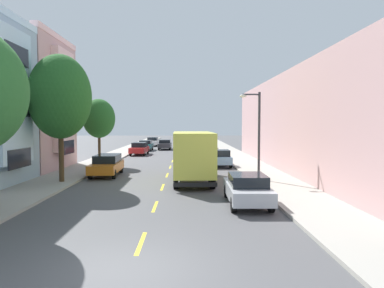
% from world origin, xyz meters
% --- Properties ---
extents(ground_plane, '(160.00, 160.00, 0.00)m').
position_xyz_m(ground_plane, '(0.00, 30.00, 0.00)').
color(ground_plane, '#4C4C4F').
extents(sidewalk_left, '(3.20, 120.00, 0.14)m').
position_xyz_m(sidewalk_left, '(-7.10, 28.00, 0.07)').
color(sidewalk_left, '#A39E93').
rests_on(sidewalk_left, ground_plane).
extents(sidewalk_right, '(3.20, 120.00, 0.14)m').
position_xyz_m(sidewalk_right, '(7.10, 28.00, 0.07)').
color(sidewalk_right, '#A39E93').
rests_on(sidewalk_right, ground_plane).
extents(lane_centerline_dashes, '(0.14, 47.20, 0.01)m').
position_xyz_m(lane_centerline_dashes, '(0.00, 24.50, 0.00)').
color(lane_centerline_dashes, yellow).
rests_on(lane_centerline_dashes, ground_plane).
extents(apartment_block_opposite, '(10.00, 36.00, 7.65)m').
position_xyz_m(apartment_block_opposite, '(13.70, 20.00, 3.82)').
color(apartment_block_opposite, '#CC9E9E').
rests_on(apartment_block_opposite, ground_plane).
extents(street_tree_second, '(3.82, 3.82, 7.89)m').
position_xyz_m(street_tree_second, '(-6.40, 13.36, 5.41)').
color(street_tree_second, '#47331E').
rests_on(street_tree_second, sidewalk_left).
extents(street_tree_third, '(2.86, 2.86, 5.84)m').
position_xyz_m(street_tree_third, '(-6.40, 23.11, 4.22)').
color(street_tree_third, '#47331E').
rests_on(street_tree_third, sidewalk_left).
extents(street_lamp, '(1.35, 0.28, 5.64)m').
position_xyz_m(street_lamp, '(5.92, 13.96, 3.47)').
color(street_lamp, '#38383D').
rests_on(street_lamp, sidewalk_right).
extents(delivery_box_truck, '(2.59, 8.09, 3.21)m').
position_xyz_m(delivery_box_truck, '(1.80, 14.07, 1.85)').
color(delivery_box_truck, '#D8D84C').
rests_on(delivery_box_truck, ground_plane).
extents(parked_wagon_orange, '(1.95, 4.75, 1.50)m').
position_xyz_m(parked_wagon_orange, '(-4.36, 16.91, 0.80)').
color(parked_wagon_orange, orange).
rests_on(parked_wagon_orange, ground_plane).
extents(parked_hatchback_champagne, '(1.76, 4.01, 1.50)m').
position_xyz_m(parked_hatchback_champagne, '(4.26, 34.58, 0.76)').
color(parked_hatchback_champagne, tan).
rests_on(parked_hatchback_champagne, ground_plane).
extents(parked_sedan_teal, '(1.86, 4.52, 1.43)m').
position_xyz_m(parked_sedan_teal, '(-4.41, 41.85, 0.75)').
color(parked_sedan_teal, '#195B60').
rests_on(parked_sedan_teal, ground_plane).
extents(parked_wagon_red, '(1.96, 4.75, 1.50)m').
position_xyz_m(parked_wagon_red, '(-4.34, 34.73, 0.80)').
color(parked_wagon_red, '#AD1E1E').
rests_on(parked_wagon_red, ground_plane).
extents(parked_wagon_burgundy, '(1.89, 4.72, 1.50)m').
position_xyz_m(parked_wagon_burgundy, '(4.30, 46.44, 0.80)').
color(parked_wagon_burgundy, maroon).
rests_on(parked_wagon_burgundy, ground_plane).
extents(parked_sedan_silver, '(1.87, 4.53, 1.43)m').
position_xyz_m(parked_sedan_silver, '(4.22, 7.32, 0.75)').
color(parked_sedan_silver, '#B2B5BA').
rests_on(parked_sedan_silver, ground_plane).
extents(parked_wagon_white, '(1.92, 4.74, 1.50)m').
position_xyz_m(parked_wagon_white, '(-4.41, 52.54, 0.80)').
color(parked_wagon_white, silver).
rests_on(parked_wagon_white, ground_plane).
extents(parked_pickup_black, '(2.08, 5.33, 1.73)m').
position_xyz_m(parked_pickup_black, '(4.23, 54.42, 0.83)').
color(parked_pickup_black, black).
rests_on(parked_pickup_black, ground_plane).
extents(parked_hatchback_sky, '(1.80, 4.03, 1.50)m').
position_xyz_m(parked_hatchback_sky, '(4.34, 22.26, 0.76)').
color(parked_hatchback_sky, '#7A9EC6').
rests_on(parked_hatchback_sky, ground_plane).
extents(moving_charcoal_sedan, '(1.80, 4.50, 1.43)m').
position_xyz_m(moving_charcoal_sedan, '(-1.80, 43.97, 0.75)').
color(moving_charcoal_sedan, '#333338').
rests_on(moving_charcoal_sedan, ground_plane).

